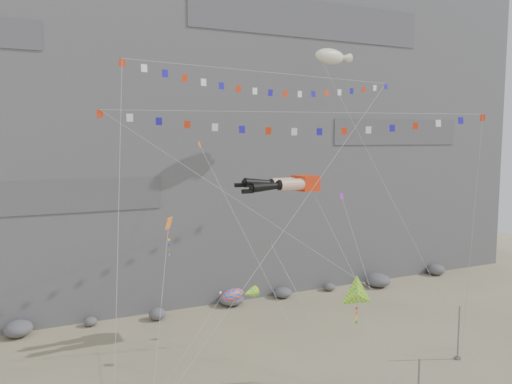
% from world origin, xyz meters
% --- Properties ---
extents(ground, '(120.00, 120.00, 0.00)m').
position_xyz_m(ground, '(0.00, 0.00, 0.00)').
color(ground, gray).
rests_on(ground, ground).
extents(cliff, '(80.00, 28.00, 50.00)m').
position_xyz_m(cliff, '(0.00, 32.00, 25.00)').
color(cliff, slate).
rests_on(cliff, ground).
extents(talus_boulders, '(60.00, 3.00, 1.20)m').
position_xyz_m(talus_boulders, '(0.00, 17.00, 0.60)').
color(talus_boulders, '#59595E').
rests_on(talus_boulders, ground).
extents(anchor_pole_right, '(0.12, 0.12, 4.27)m').
position_xyz_m(anchor_pole_right, '(11.36, -2.28, 2.13)').
color(anchor_pole_right, slate).
rests_on(anchor_pole_right, ground).
extents(legs_kite, '(7.29, 15.29, 19.41)m').
position_xyz_m(legs_kite, '(0.96, 6.95, 13.42)').
color(legs_kite, red).
rests_on(legs_kite, ground).
extents(flag_banner_upper, '(30.03, 16.46, 31.32)m').
position_xyz_m(flag_banner_upper, '(1.07, 8.72, 22.70)').
color(flag_banner_upper, red).
rests_on(flag_banner_upper, ground).
extents(flag_banner_lower, '(29.54, 7.91, 23.20)m').
position_xyz_m(flag_banner_lower, '(0.90, 3.43, 19.17)').
color(flag_banner_lower, red).
rests_on(flag_banner_lower, ground).
extents(harlequin_kite, '(4.29, 8.24, 14.07)m').
position_xyz_m(harlequin_kite, '(-10.34, 2.16, 11.56)').
color(harlequin_kite, red).
rests_on(harlequin_kite, ground).
extents(fish_windsock, '(9.63, 4.02, 10.96)m').
position_xyz_m(fish_windsock, '(-6.86, -0.44, 7.03)').
color(fish_windsock, '#E64D0B').
rests_on(fish_windsock, ground).
extents(delta_kite, '(2.74, 6.79, 8.95)m').
position_xyz_m(delta_kite, '(1.94, -1.89, 6.33)').
color(delta_kite, yellow).
rests_on(delta_kite, ground).
extents(blimp_windsock, '(5.75, 17.07, 29.95)m').
position_xyz_m(blimp_windsock, '(8.80, 12.63, 25.19)').
color(blimp_windsock, beige).
rests_on(blimp_windsock, ground).
extents(small_kite_a, '(4.99, 13.59, 21.58)m').
position_xyz_m(small_kite_a, '(-6.09, 7.78, 16.30)').
color(small_kite_a, orange).
rests_on(small_kite_a, ground).
extents(small_kite_b, '(3.44, 12.47, 17.27)m').
position_xyz_m(small_kite_b, '(5.61, 5.44, 12.07)').
color(small_kite_b, purple).
rests_on(small_kite_b, ground).
extents(small_kite_c, '(2.38, 9.98, 13.40)m').
position_xyz_m(small_kite_c, '(-2.16, 3.41, 9.25)').
color(small_kite_c, '#229B17').
rests_on(small_kite_c, ground).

